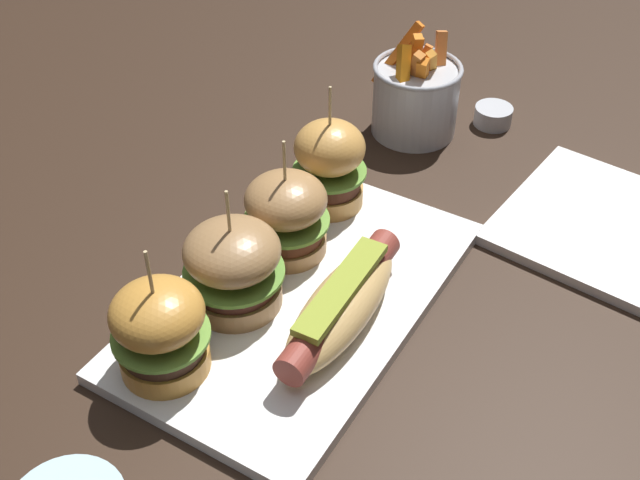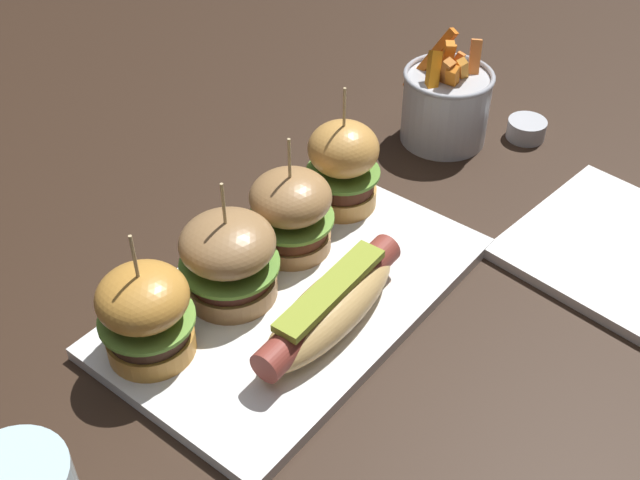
{
  "view_description": "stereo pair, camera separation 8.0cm",
  "coord_description": "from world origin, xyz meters",
  "px_view_note": "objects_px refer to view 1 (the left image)",
  "views": [
    {
      "loc": [
        -0.48,
        -0.31,
        0.57
      ],
      "look_at": [
        0.04,
        0.0,
        0.05
      ],
      "focal_mm": 44.91,
      "sensor_mm": 36.0,
      "label": 1
    },
    {
      "loc": [
        -0.44,
        -0.38,
        0.57
      ],
      "look_at": [
        0.04,
        0.0,
        0.05
      ],
      "focal_mm": 44.91,
      "sensor_mm": 36.0,
      "label": 2
    }
  ],
  "objects_px": {
    "slider_center_left": "(233,266)",
    "slider_center_right": "(286,214)",
    "platter_main": "(300,297)",
    "fries_bucket": "(415,96)",
    "slider_far_left": "(160,330)",
    "sauce_ramekin": "(493,115)",
    "slider_far_right": "(329,164)",
    "hot_dog": "(341,305)",
    "side_plate": "(607,227)"
  },
  "relations": [
    {
      "from": "slider_center_left",
      "to": "slider_center_right",
      "type": "bearing_deg",
      "value": -0.41
    },
    {
      "from": "platter_main",
      "to": "slider_center_right",
      "type": "xyz_separation_m",
      "value": [
        0.05,
        0.05,
        0.05
      ]
    },
    {
      "from": "slider_center_right",
      "to": "fries_bucket",
      "type": "xyz_separation_m",
      "value": [
        0.3,
        -0.0,
        -0.01
      ]
    },
    {
      "from": "slider_far_left",
      "to": "sauce_ramekin",
      "type": "xyz_separation_m",
      "value": [
        0.56,
        -0.09,
        -0.05
      ]
    },
    {
      "from": "platter_main",
      "to": "sauce_ramekin",
      "type": "distance_m",
      "value": 0.42
    },
    {
      "from": "fries_bucket",
      "to": "sauce_ramekin",
      "type": "relative_size",
      "value": 2.91
    },
    {
      "from": "slider_far_right",
      "to": "fries_bucket",
      "type": "height_order",
      "value": "slider_far_right"
    },
    {
      "from": "hot_dog",
      "to": "sauce_ramekin",
      "type": "xyz_separation_m",
      "value": [
        0.43,
        0.01,
        -0.03
      ]
    },
    {
      "from": "slider_far_right",
      "to": "fries_bucket",
      "type": "distance_m",
      "value": 0.2
    },
    {
      "from": "hot_dog",
      "to": "slider_center_right",
      "type": "bearing_deg",
      "value": 57.41
    },
    {
      "from": "hot_dog",
      "to": "slider_center_right",
      "type": "relative_size",
      "value": 1.48
    },
    {
      "from": "fries_bucket",
      "to": "sauce_ramekin",
      "type": "distance_m",
      "value": 0.11
    },
    {
      "from": "slider_center_right",
      "to": "sauce_ramekin",
      "type": "height_order",
      "value": "slider_center_right"
    },
    {
      "from": "slider_far_right",
      "to": "slider_center_left",
      "type": "bearing_deg",
      "value": -179.39
    },
    {
      "from": "side_plate",
      "to": "slider_center_right",
      "type": "bearing_deg",
      "value": 128.24
    },
    {
      "from": "slider_far_left",
      "to": "platter_main",
      "type": "bearing_deg",
      "value": -20.5
    },
    {
      "from": "sauce_ramekin",
      "to": "side_plate",
      "type": "distance_m",
      "value": 0.24
    },
    {
      "from": "fries_bucket",
      "to": "slider_center_left",
      "type": "bearing_deg",
      "value": 179.23
    },
    {
      "from": "fries_bucket",
      "to": "slider_center_right",
      "type": "bearing_deg",
      "value": 179.12
    },
    {
      "from": "slider_center_left",
      "to": "fries_bucket",
      "type": "distance_m",
      "value": 0.39
    },
    {
      "from": "slider_center_left",
      "to": "fries_bucket",
      "type": "xyz_separation_m",
      "value": [
        0.39,
        -0.01,
        -0.01
      ]
    },
    {
      "from": "slider_center_right",
      "to": "slider_center_left",
      "type": "bearing_deg",
      "value": 179.59
    },
    {
      "from": "slider_far_left",
      "to": "slider_center_right",
      "type": "distance_m",
      "value": 0.19
    },
    {
      "from": "hot_dog",
      "to": "slider_far_right",
      "type": "distance_m",
      "value": 0.19
    },
    {
      "from": "platter_main",
      "to": "fries_bucket",
      "type": "xyz_separation_m",
      "value": [
        0.35,
        0.04,
        0.04
      ]
    },
    {
      "from": "hot_dog",
      "to": "sauce_ramekin",
      "type": "relative_size",
      "value": 4.02
    },
    {
      "from": "platter_main",
      "to": "side_plate",
      "type": "bearing_deg",
      "value": -40.76
    },
    {
      "from": "slider_far_right",
      "to": "side_plate",
      "type": "relative_size",
      "value": 0.68
    },
    {
      "from": "slider_center_right",
      "to": "slider_far_left",
      "type": "bearing_deg",
      "value": 178.06
    },
    {
      "from": "platter_main",
      "to": "slider_far_right",
      "type": "xyz_separation_m",
      "value": [
        0.14,
        0.05,
        0.06
      ]
    },
    {
      "from": "slider_center_left",
      "to": "sauce_ramekin",
      "type": "distance_m",
      "value": 0.47
    },
    {
      "from": "sauce_ramekin",
      "to": "side_plate",
      "type": "xyz_separation_m",
      "value": [
        -0.14,
        -0.19,
        -0.01
      ]
    },
    {
      "from": "platter_main",
      "to": "side_plate",
      "type": "height_order",
      "value": "platter_main"
    },
    {
      "from": "fries_bucket",
      "to": "platter_main",
      "type": "bearing_deg",
      "value": -173.01
    },
    {
      "from": "slider_center_left",
      "to": "side_plate",
      "type": "xyz_separation_m",
      "value": [
        0.31,
        -0.28,
        -0.05
      ]
    },
    {
      "from": "slider_far_left",
      "to": "fries_bucket",
      "type": "bearing_deg",
      "value": -1.3
    },
    {
      "from": "hot_dog",
      "to": "side_plate",
      "type": "xyz_separation_m",
      "value": [
        0.29,
        -0.18,
        -0.03
      ]
    },
    {
      "from": "sauce_ramekin",
      "to": "platter_main",
      "type": "bearing_deg",
      "value": 174.33
    },
    {
      "from": "slider_center_right",
      "to": "slider_far_right",
      "type": "xyz_separation_m",
      "value": [
        0.09,
        0.0,
        0.01
      ]
    },
    {
      "from": "platter_main",
      "to": "slider_center_right",
      "type": "height_order",
      "value": "slider_center_right"
    },
    {
      "from": "fries_bucket",
      "to": "slider_far_right",
      "type": "bearing_deg",
      "value": 177.99
    },
    {
      "from": "fries_bucket",
      "to": "slider_far_left",
      "type": "bearing_deg",
      "value": 178.7
    },
    {
      "from": "slider_far_left",
      "to": "sauce_ramekin",
      "type": "bearing_deg",
      "value": -9.64
    },
    {
      "from": "platter_main",
      "to": "fries_bucket",
      "type": "distance_m",
      "value": 0.35
    },
    {
      "from": "platter_main",
      "to": "fries_bucket",
      "type": "bearing_deg",
      "value": 6.99
    },
    {
      "from": "slider_center_left",
      "to": "slider_center_right",
      "type": "distance_m",
      "value": 0.09
    },
    {
      "from": "platter_main",
      "to": "side_plate",
      "type": "relative_size",
      "value": 1.79
    },
    {
      "from": "sauce_ramekin",
      "to": "hot_dog",
      "type": "bearing_deg",
      "value": -178.03
    },
    {
      "from": "hot_dog",
      "to": "side_plate",
      "type": "bearing_deg",
      "value": -31.74
    },
    {
      "from": "hot_dog",
      "to": "platter_main",
      "type": "bearing_deg",
      "value": 74.04
    }
  ]
}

